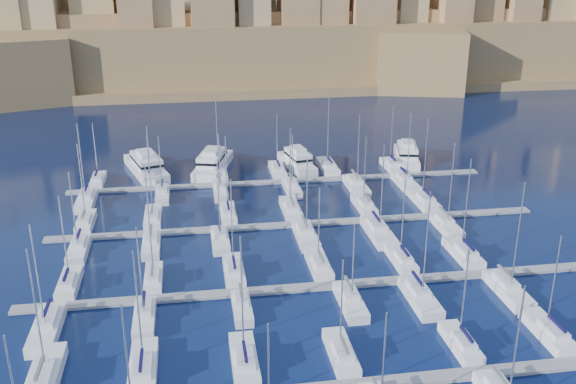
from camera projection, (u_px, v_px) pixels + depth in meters
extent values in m
plane|color=black|center=(310.00, 250.00, 100.62)|extent=(600.00, 600.00, 0.00)
cube|color=slate|center=(369.00, 384.00, 69.10)|extent=(84.00, 2.00, 0.40)
cube|color=slate|center=(326.00, 286.00, 89.45)|extent=(84.00, 2.00, 0.40)
cube|color=slate|center=(299.00, 224.00, 109.80)|extent=(84.00, 2.00, 0.40)
cube|color=slate|center=(280.00, 182.00, 130.16)|extent=(84.00, 2.00, 0.40)
cube|color=silver|center=(45.00, 377.00, 69.75)|extent=(3.17, 10.55, 1.73)
cube|color=silver|center=(42.00, 373.00, 68.35)|extent=(2.22, 4.75, 0.70)
cylinder|color=#9EA0A8|center=(36.00, 310.00, 67.43)|extent=(0.18, 0.18, 14.26)
cube|color=#595B60|center=(39.00, 368.00, 67.49)|extent=(0.35, 4.22, 0.35)
cube|color=silver|center=(143.00, 369.00, 71.01)|extent=(2.99, 9.98, 1.70)
cube|color=silver|center=(142.00, 365.00, 69.67)|extent=(2.10, 4.49, 0.70)
cylinder|color=#9EA0A8|center=(138.00, 307.00, 68.82)|extent=(0.18, 0.18, 13.41)
cube|color=#0E0B38|center=(141.00, 360.00, 68.84)|extent=(0.35, 3.99, 0.35)
cube|color=silver|center=(244.00, 361.00, 72.46)|extent=(2.88, 9.58, 1.68)
cube|color=silver|center=(245.00, 357.00, 71.16)|extent=(2.01, 4.31, 0.70)
cylinder|color=#9EA0A8|center=(242.00, 300.00, 70.23)|extent=(0.18, 0.18, 13.60)
cube|color=#0E0B38|center=(245.00, 352.00, 70.35)|extent=(0.35, 3.83, 0.35)
cube|color=silver|center=(341.00, 354.00, 73.75)|extent=(2.66, 8.86, 1.64)
cube|color=silver|center=(343.00, 350.00, 72.52)|extent=(1.86, 3.99, 0.70)
cylinder|color=#9EA0A8|center=(342.00, 304.00, 71.94)|extent=(0.18, 0.18, 11.01)
cube|color=#595B60|center=(344.00, 344.00, 71.74)|extent=(0.35, 3.55, 0.35)
cube|color=silver|center=(460.00, 344.00, 75.60)|extent=(2.49, 8.32, 1.62)
cube|color=silver|center=(464.00, 340.00, 74.42)|extent=(1.75, 3.74, 0.70)
cylinder|color=#9EA0A8|center=(464.00, 294.00, 73.68)|extent=(0.18, 0.18, 11.48)
cube|color=#0E0B38|center=(467.00, 334.00, 73.67)|extent=(0.35, 3.33, 0.35)
cube|color=silver|center=(548.00, 333.00, 77.76)|extent=(2.83, 9.42, 1.67)
cube|color=silver|center=(554.00, 329.00, 76.48)|extent=(1.98, 4.24, 0.70)
cylinder|color=#9EA0A8|center=(554.00, 282.00, 75.81)|extent=(0.18, 0.18, 11.93)
cube|color=#0E0B38|center=(557.00, 323.00, 75.67)|extent=(0.35, 3.77, 0.35)
cylinder|color=#9EA0A8|center=(129.00, 375.00, 57.05)|extent=(0.18, 0.18, 14.40)
cylinder|color=#9EA0A8|center=(269.00, 373.00, 60.37)|extent=(0.18, 0.18, 10.83)
cylinder|color=#9EA0A8|center=(384.00, 362.00, 61.81)|extent=(0.18, 0.18, 11.03)
cylinder|color=#9EA0A8|center=(516.00, 346.00, 62.43)|extent=(0.18, 0.18, 13.12)
cube|color=#595B60|center=(501.00, 378.00, 66.02)|extent=(0.35, 3.84, 0.35)
cube|color=silver|center=(69.00, 284.00, 89.22)|extent=(2.65, 8.84, 1.64)
cube|color=silver|center=(67.00, 280.00, 87.99)|extent=(1.86, 3.98, 0.70)
cylinder|color=#9EA0A8|center=(64.00, 238.00, 87.19)|extent=(0.18, 0.18, 12.21)
cube|color=#0E0B38|center=(66.00, 275.00, 87.21)|extent=(0.35, 3.54, 0.35)
cube|color=silver|center=(154.00, 279.00, 90.60)|extent=(2.46, 8.20, 1.61)
cube|color=silver|center=(153.00, 275.00, 89.44)|extent=(1.72, 3.69, 0.70)
cylinder|color=#9EA0A8|center=(150.00, 236.00, 88.70)|extent=(0.18, 0.18, 11.41)
cube|color=#595B60|center=(152.00, 269.00, 88.69)|extent=(0.35, 3.28, 0.35)
cube|color=silver|center=(234.00, 272.00, 92.78)|extent=(2.81, 9.36, 1.67)
cube|color=silver|center=(234.00, 267.00, 91.50)|extent=(1.96, 4.21, 0.70)
cylinder|color=#9EA0A8|center=(232.00, 223.00, 90.61)|extent=(0.18, 0.18, 13.19)
cube|color=#0E0B38|center=(234.00, 262.00, 90.70)|extent=(0.35, 3.74, 0.35)
cube|color=silver|center=(319.00, 266.00, 94.54)|extent=(2.76, 9.20, 1.66)
cube|color=silver|center=(320.00, 261.00, 93.27)|extent=(1.93, 4.14, 0.70)
cylinder|color=#9EA0A8|center=(319.00, 224.00, 92.70)|extent=(0.18, 0.18, 11.23)
cube|color=#595B60|center=(321.00, 256.00, 92.48)|extent=(0.35, 3.68, 0.35)
cube|color=silver|center=(401.00, 260.00, 96.18)|extent=(2.64, 8.81, 1.64)
cube|color=silver|center=(403.00, 256.00, 94.96)|extent=(1.85, 3.96, 0.70)
cylinder|color=#9EA0A8|center=(403.00, 217.00, 94.20)|extent=(0.18, 0.18, 12.00)
cube|color=#0E0B38|center=(405.00, 251.00, 94.18)|extent=(0.35, 3.52, 0.35)
cube|color=silver|center=(463.00, 254.00, 98.18)|extent=(2.99, 9.98, 1.70)
cube|color=silver|center=(466.00, 250.00, 96.83)|extent=(2.10, 4.49, 0.70)
cylinder|color=#9EA0A8|center=(467.00, 204.00, 95.84)|extent=(0.18, 0.18, 14.24)
cube|color=#0E0B38|center=(468.00, 245.00, 96.00)|extent=(0.35, 3.99, 0.35)
cube|color=silver|center=(47.00, 330.00, 78.30)|extent=(3.14, 10.45, 1.72)
cube|color=silver|center=(47.00, 317.00, 78.84)|extent=(2.20, 4.70, 0.70)
cylinder|color=#9EA0A8|center=(37.00, 277.00, 75.17)|extent=(0.18, 0.18, 13.39)
cube|color=#0E0B38|center=(47.00, 308.00, 78.96)|extent=(0.35, 4.18, 0.35)
cube|color=silver|center=(145.00, 319.00, 80.78)|extent=(2.64, 8.79, 1.64)
cube|color=silver|center=(144.00, 307.00, 81.19)|extent=(1.85, 3.96, 0.70)
cylinder|color=#9EA0A8|center=(140.00, 272.00, 77.98)|extent=(0.18, 0.18, 12.01)
cube|color=#0E0B38|center=(144.00, 298.00, 81.22)|extent=(0.35, 3.52, 0.35)
cube|color=silver|center=(242.00, 309.00, 83.04)|extent=(2.35, 7.83, 1.59)
cube|color=silver|center=(241.00, 299.00, 83.36)|extent=(1.64, 3.52, 0.70)
cylinder|color=#9EA0A8|center=(241.00, 272.00, 80.68)|extent=(0.18, 0.18, 9.79)
cube|color=#595B60|center=(241.00, 290.00, 83.35)|extent=(0.35, 3.13, 0.35)
cube|color=silver|center=(351.00, 303.00, 84.42)|extent=(2.79, 9.29, 1.66)
cube|color=silver|center=(349.00, 292.00, 84.86)|extent=(1.95, 4.18, 0.70)
cylinder|color=#9EA0A8|center=(353.00, 263.00, 81.82)|extent=(0.18, 0.18, 10.71)
cube|color=#595B60|center=(349.00, 283.00, 84.93)|extent=(0.35, 3.72, 0.35)
cube|color=silver|center=(420.00, 299.00, 85.41)|extent=(3.03, 10.10, 1.70)
cube|color=silver|center=(418.00, 287.00, 85.93)|extent=(2.12, 4.54, 0.70)
cylinder|color=#9EA0A8|center=(426.00, 245.00, 82.09)|extent=(0.18, 0.18, 14.58)
cube|color=#0E0B38|center=(418.00, 279.00, 86.02)|extent=(0.35, 4.04, 0.35)
cube|color=silver|center=(508.00, 291.00, 87.30)|extent=(2.99, 9.97, 1.70)
cube|color=silver|center=(506.00, 280.00, 87.80)|extent=(2.09, 4.49, 0.70)
cylinder|color=#9EA0A8|center=(518.00, 237.00, 83.89)|extent=(0.18, 0.18, 15.12)
cube|color=#595B60|center=(505.00, 272.00, 87.89)|extent=(0.35, 3.99, 0.35)
cube|color=silver|center=(86.00, 223.00, 109.50)|extent=(2.67, 8.91, 1.65)
cube|color=silver|center=(84.00, 219.00, 108.26)|extent=(1.87, 4.01, 0.70)
cylinder|color=#9EA0A8|center=(81.00, 182.00, 107.33)|extent=(0.18, 0.18, 13.04)
cube|color=#595B60|center=(83.00, 214.00, 107.48)|extent=(0.35, 3.56, 0.35)
cube|color=silver|center=(153.00, 218.00, 111.41)|extent=(2.85, 9.51, 1.68)
cube|color=silver|center=(152.00, 214.00, 110.11)|extent=(2.00, 4.28, 0.70)
cylinder|color=#9EA0A8|center=(150.00, 175.00, 109.10)|extent=(0.18, 0.18, 13.98)
cube|color=#595B60|center=(152.00, 209.00, 109.30)|extent=(0.35, 3.80, 0.35)
cube|color=silver|center=(228.00, 214.00, 113.00)|extent=(2.66, 8.85, 1.64)
cube|color=silver|center=(228.00, 210.00, 111.77)|extent=(1.86, 3.98, 0.70)
cylinder|color=#9EA0A8|center=(226.00, 174.00, 110.79)|extent=(0.18, 0.18, 13.32)
cube|color=#0E0B38|center=(228.00, 206.00, 110.99)|extent=(0.35, 3.54, 0.35)
cube|color=silver|center=(291.00, 210.00, 115.09)|extent=(2.95, 9.83, 1.69)
cube|color=silver|center=(292.00, 205.00, 113.76)|extent=(2.06, 4.42, 0.70)
cylinder|color=#9EA0A8|center=(290.00, 167.00, 112.76)|extent=(0.18, 0.18, 14.17)
cube|color=#595B60|center=(292.00, 201.00, 112.93)|extent=(0.35, 3.93, 0.35)
cube|color=silver|center=(364.00, 206.00, 116.78)|extent=(2.77, 9.23, 1.66)
cube|color=silver|center=(366.00, 202.00, 115.51)|extent=(1.94, 4.15, 0.70)
cylinder|color=#9EA0A8|center=(365.00, 169.00, 114.79)|extent=(0.18, 0.18, 12.11)
cube|color=#595B60|center=(367.00, 197.00, 114.71)|extent=(0.35, 3.69, 0.35)
cube|color=silver|center=(423.00, 201.00, 119.03)|extent=(3.15, 10.51, 1.73)
cube|color=silver|center=(426.00, 197.00, 117.64)|extent=(2.21, 4.73, 0.70)
cylinder|color=#9EA0A8|center=(426.00, 158.00, 116.64)|extent=(0.18, 0.18, 14.70)
cube|color=#0E0B38|center=(427.00, 192.00, 116.78)|extent=(0.35, 4.21, 0.35)
cube|color=silver|center=(79.00, 251.00, 99.30)|extent=(2.78, 9.25, 1.66)
cube|color=silver|center=(79.00, 241.00, 99.75)|extent=(1.94, 4.16, 0.70)
cylinder|color=#9EA0A8|center=(73.00, 210.00, 96.46)|extent=(0.18, 0.18, 12.13)
cube|color=#0E0B38|center=(79.00, 234.00, 99.81)|extent=(0.35, 3.70, 0.35)
cube|color=silver|center=(152.00, 246.00, 100.98)|extent=(2.74, 9.12, 1.66)
cube|color=silver|center=(151.00, 236.00, 101.41)|extent=(1.91, 4.10, 0.70)
cylinder|color=#9EA0A8|center=(148.00, 205.00, 98.05)|extent=(0.18, 0.18, 12.64)
cube|color=#595B60|center=(151.00, 229.00, 101.46)|extent=(0.35, 3.65, 0.35)
cube|color=silver|center=(220.00, 241.00, 102.56)|extent=(2.73, 9.10, 1.66)
cube|color=silver|center=(220.00, 232.00, 102.98)|extent=(1.91, 4.10, 0.70)
cylinder|color=#9EA0A8|center=(219.00, 202.00, 99.68)|extent=(0.18, 0.18, 12.32)
cube|color=#0E0B38|center=(219.00, 225.00, 103.04)|extent=(0.35, 3.64, 0.35)
cube|color=silver|center=(306.00, 237.00, 104.06)|extent=(3.06, 10.19, 1.71)
cube|color=silver|center=(305.00, 227.00, 104.58)|extent=(2.14, 4.58, 0.70)
cylinder|color=#9EA0A8|center=(307.00, 196.00, 101.05)|extent=(0.18, 0.18, 12.71)
cube|color=#595B60|center=(304.00, 220.00, 104.68)|extent=(0.35, 4.07, 0.35)
cube|color=silver|center=(379.00, 233.00, 105.38)|extent=(3.33, 11.11, 1.76)
cube|color=silver|center=(377.00, 224.00, 105.98)|extent=(2.33, 5.00, 0.70)
cylinder|color=#9EA0A8|center=(382.00, 188.00, 102.04)|extent=(0.18, 0.18, 14.37)
cube|color=#0E0B38|center=(376.00, 216.00, 106.12)|extent=(0.35, 4.44, 0.35)
cube|color=silver|center=(446.00, 227.00, 107.91)|extent=(2.84, 9.45, 1.67)
cube|color=silver|center=(445.00, 218.00, 108.37)|extent=(1.99, 4.25, 0.70)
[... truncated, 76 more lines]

